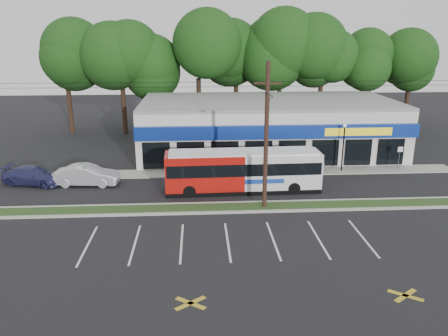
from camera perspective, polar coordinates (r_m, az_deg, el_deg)
ground at (r=29.56m, az=-0.24°, el=-6.06°), size 120.00×120.00×0.00m
grass_strip at (r=30.45m, az=-0.35°, el=-5.21°), size 40.00×1.60×0.12m
curb_south at (r=29.67m, az=-0.26°, el=-5.82°), size 40.00×0.25×0.14m
curb_north at (r=31.23m, az=-0.43°, el=-4.60°), size 40.00×0.25×0.14m
sidewalk at (r=38.48m, az=6.45°, el=-0.45°), size 32.00×2.20×0.10m
strip_mall at (r=44.50m, az=5.71°, el=5.48°), size 25.00×12.55×5.30m
utility_pole at (r=29.04m, az=5.25°, el=4.69°), size 50.00×2.77×10.00m
lamp_post at (r=39.07m, az=15.35°, el=3.29°), size 0.30×0.30×4.25m
sign_post at (r=41.01m, az=21.96°, el=1.68°), size 0.45×0.10×2.23m
tree_line at (r=53.47m, az=2.54°, el=13.77°), size 46.76×6.76×11.83m
metrobus at (r=33.31m, az=2.50°, el=-0.25°), size 11.87×2.82×3.18m
car_dark at (r=37.86m, az=6.93°, el=0.25°), size 4.20×2.02×1.38m
car_silver at (r=36.48m, az=-17.47°, el=-0.90°), size 5.11×2.12×1.65m
car_blue at (r=38.21m, az=-23.69°, el=-0.92°), size 5.32×3.17×1.44m
pedestrian_a at (r=38.38m, az=12.59°, el=0.35°), size 0.60×0.41×1.60m
pedestrian_b at (r=36.87m, az=4.11°, el=0.25°), size 0.96×0.77×1.86m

